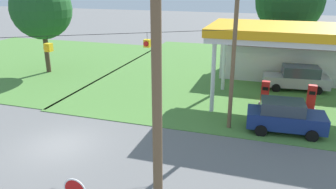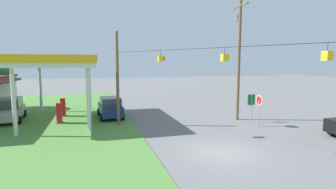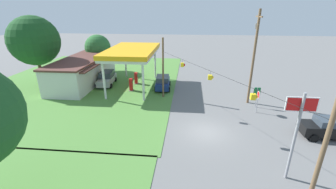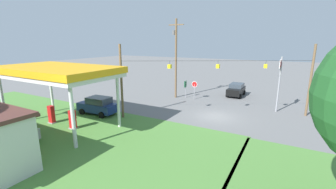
% 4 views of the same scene
% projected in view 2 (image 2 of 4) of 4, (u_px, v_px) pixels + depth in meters
% --- Properties ---
extents(ground_plane, '(160.00, 160.00, 0.00)m').
position_uv_depth(ground_plane, '(222.00, 152.00, 14.86)').
color(ground_plane, slate).
extents(gas_station_canopy, '(11.14, 6.28, 5.63)m').
position_uv_depth(gas_station_canopy, '(59.00, 62.00, 22.81)').
color(gas_station_canopy, silver).
rests_on(gas_station_canopy, ground).
extents(fuel_pump_near, '(0.71, 0.56, 1.76)m').
position_uv_depth(fuel_pump_near, '(59.00, 114.00, 21.87)').
color(fuel_pump_near, gray).
rests_on(fuel_pump_near, ground).
extents(fuel_pump_far, '(0.71, 0.56, 1.76)m').
position_uv_depth(fuel_pump_far, '(63.00, 108.00, 24.77)').
color(fuel_pump_far, gray).
rests_on(fuel_pump_far, ground).
extents(car_at_pumps_front, '(4.48, 2.31, 1.92)m').
position_uv_depth(car_at_pumps_front, '(110.00, 107.00, 24.22)').
color(car_at_pumps_front, navy).
rests_on(car_at_pumps_front, ground).
extents(car_at_pumps_rear, '(5.16, 2.46, 1.99)m').
position_uv_depth(car_at_pumps_rear, '(10.00, 110.00, 22.89)').
color(car_at_pumps_rear, '#9E9EA3').
rests_on(car_at_pumps_rear, ground).
extents(stop_sign_roadside, '(0.80, 0.08, 2.50)m').
position_uv_depth(stop_sign_roadside, '(259.00, 104.00, 20.83)').
color(stop_sign_roadside, '#99999E').
rests_on(stop_sign_roadside, ground).
extents(route_sign, '(0.10, 0.70, 2.40)m').
position_uv_depth(route_sign, '(251.00, 102.00, 22.34)').
color(route_sign, gray).
rests_on(route_sign, ground).
extents(utility_pole_main, '(2.20, 0.44, 10.75)m').
position_uv_depth(utility_pole_main, '(239.00, 52.00, 22.90)').
color(utility_pole_main, brown).
rests_on(utility_pole_main, ground).
extents(signal_span_gantry, '(17.03, 10.24, 7.56)m').
position_uv_depth(signal_span_gantry, '(224.00, 81.00, 14.38)').
color(signal_span_gantry, brown).
rests_on(signal_span_gantry, ground).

